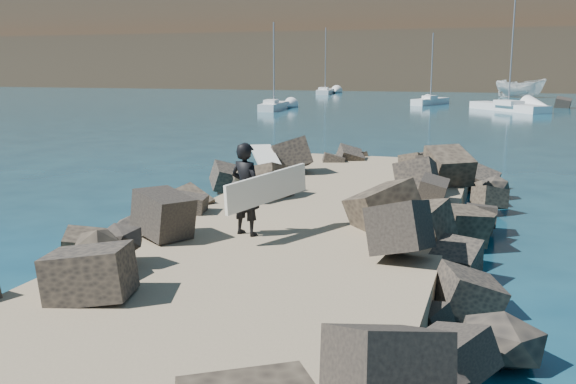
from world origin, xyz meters
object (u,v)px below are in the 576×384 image
Objects in this scene: boat_imported at (520,88)px; sailboat_c at (508,107)px; surfer_with_board at (249,189)px; surfboard_resting at (267,164)px.

sailboat_c reaches higher than boat_imported.
surfer_with_board is (-6.80, -76.89, 0.34)m from boat_imported.
sailboat_c is (5.21, 49.43, -1.18)m from surfer_with_board.
boat_imported is 2.88× the size of surfer_with_board.
surfer_with_board is (1.89, -6.21, 0.49)m from surfboard_resting.
surfer_with_board is at bearing -174.73° from boat_imported.
sailboat_c reaches higher than surfboard_resting.
boat_imported is at bearing 84.95° from surfer_with_board.
sailboat_c is at bearing 83.99° from surfer_with_board.
surfer_with_board is 0.20× the size of sailboat_c.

